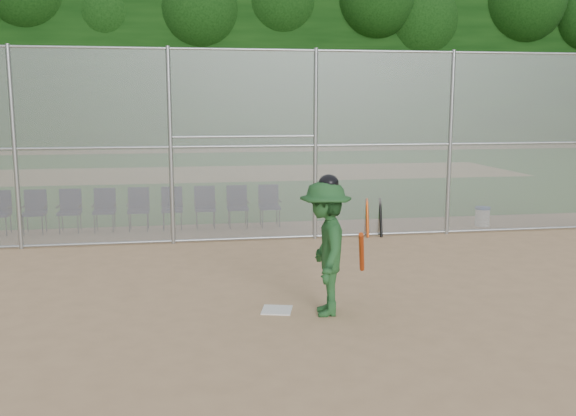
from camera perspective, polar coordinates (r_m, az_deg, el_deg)
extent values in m
plane|color=tan|center=(8.92, 2.68, -9.61)|extent=(100.00, 100.00, 0.00)
plane|color=#255F1C|center=(26.46, -5.53, 3.09)|extent=(100.00, 100.00, 0.00)
plane|color=tan|center=(26.46, -5.53, 3.09)|extent=(24.00, 24.00, 0.00)
cube|color=gray|center=(13.39, -1.76, 5.54)|extent=(16.00, 0.02, 4.00)
cylinder|color=#9EA3A8|center=(13.40, -1.81, 13.89)|extent=(16.00, 0.05, 0.05)
cube|color=black|center=(43.35, -7.25, 12.78)|extent=(80.00, 5.00, 11.00)
cube|color=white|center=(9.14, -0.99, -9.05)|extent=(0.50, 0.50, 0.02)
imported|color=#205125|center=(8.79, 3.33, -3.58)|extent=(0.85, 1.29, 1.86)
ellipsoid|color=black|center=(8.63, 3.38, 2.26)|extent=(0.27, 0.30, 0.23)
cylinder|color=#C73F12|center=(8.51, 6.56, -3.94)|extent=(0.26, 0.63, 0.65)
cylinder|color=white|center=(15.85, 16.88, -0.82)|extent=(0.34, 0.34, 0.40)
cylinder|color=#244A9F|center=(15.82, 16.92, -0.01)|extent=(0.36, 0.36, 0.05)
cylinder|color=#D84C14|center=(13.99, 7.07, -0.87)|extent=(0.06, 0.21, 0.85)
cylinder|color=black|center=(14.08, 8.24, -0.84)|extent=(0.06, 0.24, 0.84)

